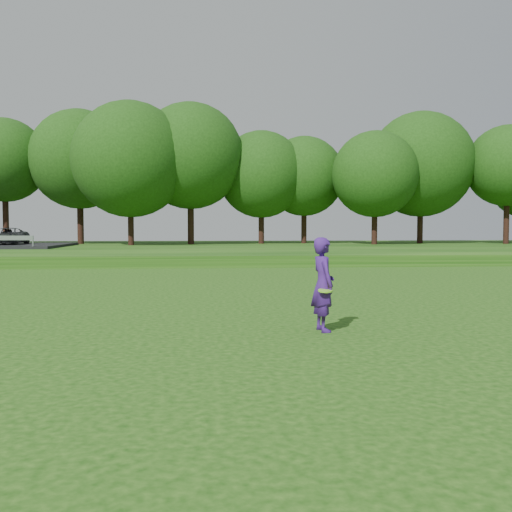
{
  "coord_description": "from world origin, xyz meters",
  "views": [
    {
      "loc": [
        -1.61,
        -9.56,
        2.1
      ],
      "look_at": [
        -0.32,
        5.58,
        1.3
      ],
      "focal_mm": 40.0,
      "sensor_mm": 36.0,
      "label": 1
    }
  ],
  "objects": [
    {
      "name": "ground",
      "position": [
        0.0,
        0.0,
        0.0
      ],
      "size": [
        140.0,
        140.0,
        0.0
      ],
      "primitive_type": "plane",
      "color": "#133D0B",
      "rests_on": "ground"
    },
    {
      "name": "berm",
      "position": [
        0.0,
        34.0,
        0.3
      ],
      "size": [
        130.0,
        30.0,
        0.6
      ],
      "primitive_type": "cube",
      "color": "#133D0B",
      "rests_on": "ground"
    },
    {
      "name": "walking_path",
      "position": [
        0.0,
        20.0,
        0.02
      ],
      "size": [
        130.0,
        1.6,
        0.04
      ],
      "primitive_type": "cube",
      "color": "gray",
      "rests_on": "ground"
    },
    {
      "name": "treeline",
      "position": [
        0.0,
        38.0,
        8.1
      ],
      "size": [
        104.0,
        7.0,
        15.0
      ],
      "primitive_type": null,
      "color": "#193F0E",
      "rests_on": "berm"
    },
    {
      "name": "woman",
      "position": [
        0.68,
        1.58,
        0.94
      ],
      "size": [
        0.55,
        0.78,
        1.88
      ],
      "color": "#421B7B",
      "rests_on": "ground"
    }
  ]
}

